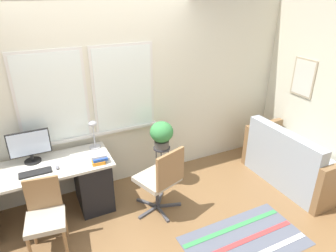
{
  "coord_description": "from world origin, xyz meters",
  "views": [
    {
      "loc": [
        -0.85,
        -2.99,
        2.62
      ],
      "look_at": [
        0.68,
        0.16,
        1.0
      ],
      "focal_mm": 32.0,
      "sensor_mm": 36.0,
      "label": 1
    }
  ],
  "objects": [
    {
      "name": "desk",
      "position": [
        -1.0,
        0.33,
        0.38
      ],
      "size": [
        1.84,
        0.65,
        0.72
      ],
      "color": "beige",
      "rests_on": "ground_plane"
    },
    {
      "name": "book_stack",
      "position": [
        -0.25,
        0.14,
        0.77
      ],
      "size": [
        0.2,
        0.18,
        0.1
      ],
      "color": "orange",
      "rests_on": "desk"
    },
    {
      "name": "monitor",
      "position": [
        -0.96,
        0.5,
        0.93
      ],
      "size": [
        0.47,
        0.19,
        0.4
      ],
      "color": "black",
      "rests_on": "desk"
    },
    {
      "name": "desk_chair_wooden",
      "position": [
        -0.94,
        -0.21,
        0.45
      ],
      "size": [
        0.44,
        0.45,
        0.82
      ],
      "rotation": [
        0.0,
        0.0,
        -0.13
      ],
      "color": "olive",
      "rests_on": "ground_plane"
    },
    {
      "name": "wall_back_with_window",
      "position": [
        -0.01,
        0.73,
        1.35
      ],
      "size": [
        9.0,
        0.12,
        2.7
      ],
      "color": "beige",
      "rests_on": "ground_plane"
    },
    {
      "name": "desk_lamp",
      "position": [
        -0.2,
        0.53,
        0.98
      ],
      "size": [
        0.15,
        0.15,
        0.38
      ],
      "color": "#ADADB2",
      "rests_on": "desk"
    },
    {
      "name": "potted_plant",
      "position": [
        0.68,
        0.36,
        0.81
      ],
      "size": [
        0.32,
        0.32,
        0.39
      ],
      "color": "#514C47",
      "rests_on": "plant_stand"
    },
    {
      "name": "keyboard",
      "position": [
        -0.96,
        0.22,
        0.73
      ],
      "size": [
        0.35,
        0.13,
        0.02
      ],
      "color": "black",
      "rests_on": "desk"
    },
    {
      "name": "wall_right_with_picture",
      "position": [
        2.88,
        0.0,
        1.35
      ],
      "size": [
        0.08,
        9.0,
        2.7
      ],
      "color": "beige",
      "rests_on": "ground_plane"
    },
    {
      "name": "couch_loveseat",
      "position": [
        2.4,
        -0.44,
        0.3
      ],
      "size": [
        0.7,
        1.44,
        0.86
      ],
      "rotation": [
        0.0,
        0.0,
        1.57
      ],
      "color": "#9EA8B2",
      "rests_on": "ground_plane"
    },
    {
      "name": "mouse",
      "position": [
        -0.72,
        0.21,
        0.74
      ],
      "size": [
        0.04,
        0.07,
        0.03
      ],
      "color": "slate",
      "rests_on": "desk"
    },
    {
      "name": "plant_stand",
      "position": [
        0.68,
        0.36,
        0.51
      ],
      "size": [
        0.24,
        0.24,
        0.59
      ],
      "color": "#333338",
      "rests_on": "ground_plane"
    },
    {
      "name": "ground_plane",
      "position": [
        0.0,
        0.0,
        0.0
      ],
      "size": [
        14.0,
        14.0,
        0.0
      ],
      "primitive_type": "plane",
      "color": "brown"
    },
    {
      "name": "office_chair_swivel",
      "position": [
        0.41,
        -0.19,
        0.49
      ],
      "size": [
        0.61,
        0.6,
        0.92
      ],
      "rotation": [
        0.0,
        0.0,
        3.47
      ],
      "color": "#47474C",
      "rests_on": "ground_plane"
    },
    {
      "name": "floor_rug_striped",
      "position": [
        1.05,
        -1.09,
        0.0
      ],
      "size": [
        1.38,
        0.78,
        0.01
      ],
      "color": "#565B6B",
      "rests_on": "ground_plane"
    }
  ]
}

